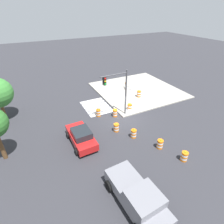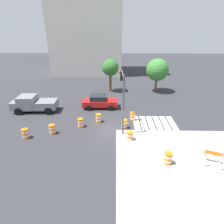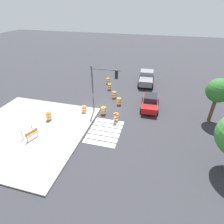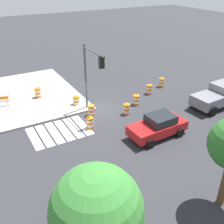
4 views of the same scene
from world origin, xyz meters
name	(u,v)px [view 3 (image 3 of 4)]	position (x,y,z in m)	size (l,w,h in m)	color
ground_plane	(100,110)	(0.00, 0.00, 0.00)	(120.00, 120.00, 0.00)	#2D2D33
sidewalk_corner	(27,130)	(6.00, -6.00, 0.07)	(12.00, 12.00, 0.15)	#9E998E
crosswalk_stripes	(105,131)	(4.00, 1.80, 0.01)	(4.35, 3.20, 0.02)	silver
sports_car	(150,102)	(-2.06, 5.83, 0.81)	(4.35, 2.24, 1.63)	red
pickup_truck	(146,78)	(-9.88, 4.57, 0.97)	(5.24, 2.56, 1.92)	slate
traffic_barrel_near_corner	(119,101)	(-1.88, 1.93, 0.45)	(0.56, 0.56, 1.02)	orange
traffic_barrel_crosswalk_end	(109,87)	(-6.03, -0.50, 0.45)	(0.56, 0.56, 1.02)	orange
traffic_barrel_median_near	(114,95)	(-3.58, 0.84, 0.45)	(0.56, 0.56, 1.02)	orange
traffic_barrel_median_far	(84,110)	(1.18, -1.61, 0.45)	(0.56, 0.56, 1.02)	orange
traffic_barrel_far_curb	(108,81)	(-8.20, -1.34, 0.45)	(0.56, 0.56, 1.02)	orange
traffic_barrel_lane_center	(104,111)	(0.80, 0.68, 0.45)	(0.56, 0.56, 1.02)	orange
traffic_barrel_opposite_curb	(116,117)	(1.76, 2.44, 0.45)	(0.56, 0.56, 1.02)	orange
traffic_barrel_on_sidewalk	(49,116)	(3.72, -4.74, 0.60)	(0.56, 0.56, 1.02)	orange
construction_barricade	(31,133)	(6.98, -4.65, 0.72)	(1.42, 1.13, 1.00)	silver
traffic_light_pole	(102,82)	(0.54, 0.54, 3.91)	(0.49, 3.29, 5.50)	#4C4C51
street_tree_streetside_near	(219,91)	(-0.92, 12.49, 3.63)	(2.47, 2.47, 4.92)	brown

